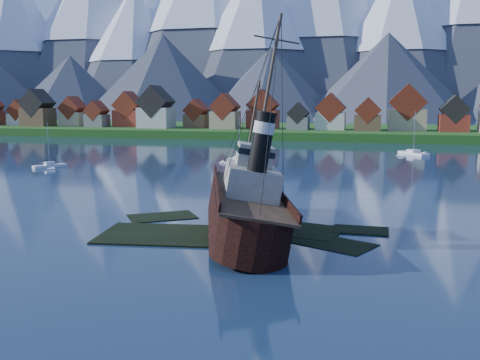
% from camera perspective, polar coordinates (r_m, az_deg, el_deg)
% --- Properties ---
extents(ground, '(1400.00, 1400.00, 0.00)m').
position_cam_1_polar(ground, '(58.29, -2.42, -5.68)').
color(ground, '#1B304C').
rests_on(ground, ground).
extents(shoal, '(31.71, 21.24, 1.14)m').
position_cam_1_polar(shoal, '(59.91, -0.17, -5.63)').
color(shoal, black).
rests_on(shoal, ground).
extents(shore_bank, '(600.00, 80.00, 3.20)m').
position_cam_1_polar(shore_bank, '(225.06, 10.47, 4.76)').
color(shore_bank, '#1F4F16').
rests_on(shore_bank, ground).
extents(seawall, '(600.00, 2.50, 2.00)m').
position_cam_1_polar(seawall, '(187.28, 9.59, 4.05)').
color(seawall, '#3F3D38').
rests_on(seawall, ground).
extents(town, '(250.96, 16.69, 17.30)m').
position_cam_1_polar(town, '(212.17, 1.15, 7.11)').
color(town, maroon).
rests_on(town, ground).
extents(mountains, '(965.00, 340.00, 205.00)m').
position_cam_1_polar(mountains, '(540.76, 13.27, 16.31)').
color(mountains, '#2D333D').
rests_on(mountains, ground).
extents(tugboat_wreck, '(7.11, 30.62, 24.27)m').
position_cam_1_polar(tugboat_wreck, '(58.80, 0.47, -2.51)').
color(tugboat_wreck, black).
rests_on(tugboat_wreck, ground).
extents(sailboat_b, '(5.33, 6.73, 10.08)m').
position_cam_1_polar(sailboat_b, '(121.25, -19.65, 1.38)').
color(sailboat_b, white).
rests_on(sailboat_b, ground).
extents(sailboat_c, '(6.83, 8.44, 11.31)m').
position_cam_1_polar(sailboat_c, '(123.70, -0.07, 2.02)').
color(sailboat_c, white).
rests_on(sailboat_c, ground).
extents(sailboat_e, '(7.68, 10.10, 11.96)m').
position_cam_1_polar(sailboat_e, '(147.28, 18.01, 2.65)').
color(sailboat_e, white).
rests_on(sailboat_e, ground).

